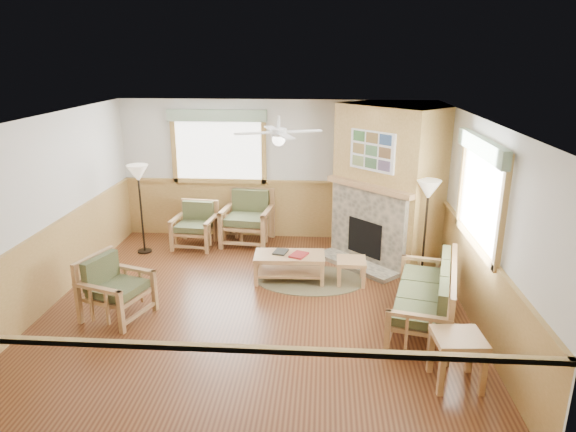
# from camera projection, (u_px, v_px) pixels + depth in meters

# --- Properties ---
(floor) EXTENTS (6.00, 6.00, 0.01)m
(floor) POSITION_uv_depth(u_px,v_px,m) (257.00, 305.00, 7.51)
(floor) COLOR #592F18
(floor) RESTS_ON ground
(ceiling) EXTENTS (6.00, 6.00, 0.01)m
(ceiling) POSITION_uv_depth(u_px,v_px,m) (254.00, 118.00, 6.69)
(ceiling) COLOR white
(ceiling) RESTS_ON floor
(wall_back) EXTENTS (6.00, 0.02, 2.70)m
(wall_back) POSITION_uv_depth(u_px,v_px,m) (276.00, 170.00, 9.96)
(wall_back) COLOR silver
(wall_back) RESTS_ON floor
(wall_front) EXTENTS (6.00, 0.02, 2.70)m
(wall_front) POSITION_uv_depth(u_px,v_px,m) (208.00, 326.00, 4.25)
(wall_front) COLOR silver
(wall_front) RESTS_ON floor
(wall_left) EXTENTS (0.02, 6.00, 2.70)m
(wall_left) POSITION_uv_depth(u_px,v_px,m) (47.00, 212.00, 7.31)
(wall_left) COLOR silver
(wall_left) RESTS_ON floor
(wall_right) EXTENTS (0.02, 6.00, 2.70)m
(wall_right) POSITION_uv_depth(u_px,v_px,m) (477.00, 222.00, 6.90)
(wall_right) COLOR silver
(wall_right) RESTS_ON floor
(wainscot) EXTENTS (6.00, 6.00, 1.10)m
(wainscot) POSITION_uv_depth(u_px,v_px,m) (257.00, 270.00, 7.34)
(wainscot) COLOR #AC8546
(wainscot) RESTS_ON floor
(fireplace) EXTENTS (3.11, 3.11, 2.70)m
(fireplace) POSITION_uv_depth(u_px,v_px,m) (388.00, 184.00, 8.91)
(fireplace) COLOR #AC8546
(fireplace) RESTS_ON floor
(window_back) EXTENTS (1.90, 0.16, 1.50)m
(window_back) POSITION_uv_depth(u_px,v_px,m) (217.00, 108.00, 9.64)
(window_back) COLOR white
(window_back) RESTS_ON wall_back
(window_right) EXTENTS (0.16, 1.90, 1.50)m
(window_right) POSITION_uv_depth(u_px,v_px,m) (489.00, 136.00, 6.36)
(window_right) COLOR white
(window_right) RESTS_ON wall_right
(ceiling_fan) EXTENTS (1.59, 1.59, 0.36)m
(ceiling_fan) POSITION_uv_depth(u_px,v_px,m) (279.00, 119.00, 6.97)
(ceiling_fan) COLOR white
(ceiling_fan) RESTS_ON ceiling
(sofa) EXTENTS (2.02, 1.20, 0.87)m
(sofa) POSITION_uv_depth(u_px,v_px,m) (423.00, 295.00, 6.85)
(sofa) COLOR #A77B4E
(sofa) RESTS_ON floor
(armchair_back_left) EXTENTS (0.81, 0.81, 0.83)m
(armchair_back_left) POSITION_uv_depth(u_px,v_px,m) (195.00, 225.00, 9.67)
(armchair_back_left) COLOR #A77B4E
(armchair_back_left) RESTS_ON floor
(armchair_back_right) EXTENTS (0.99, 0.99, 1.00)m
(armchair_back_right) POSITION_uv_depth(u_px,v_px,m) (247.00, 218.00, 9.82)
(armchair_back_right) COLOR #A77B4E
(armchair_back_right) RESTS_ON floor
(armchair_left) EXTENTS (0.98, 0.98, 0.87)m
(armchair_left) POSITION_uv_depth(u_px,v_px,m) (116.00, 288.00, 7.05)
(armchair_left) COLOR #A77B4E
(armchair_left) RESTS_ON floor
(coffee_table) EXTENTS (1.14, 0.60, 0.45)m
(coffee_table) POSITION_uv_depth(u_px,v_px,m) (290.00, 267.00, 8.25)
(coffee_table) COLOR #A77B4E
(coffee_table) RESTS_ON floor
(end_table_chairs) EXTENTS (0.60, 0.59, 0.52)m
(end_table_chairs) POSITION_uv_depth(u_px,v_px,m) (229.00, 230.00, 9.92)
(end_table_chairs) COLOR #A77B4E
(end_table_chairs) RESTS_ON floor
(end_table_sofa) EXTENTS (0.57, 0.55, 0.59)m
(end_table_sofa) POSITION_uv_depth(u_px,v_px,m) (456.00, 360.00, 5.64)
(end_table_sofa) COLOR #A77B4E
(end_table_sofa) RESTS_ON floor
(footstool) EXTENTS (0.47, 0.47, 0.40)m
(footstool) POSITION_uv_depth(u_px,v_px,m) (351.00, 271.00, 8.17)
(footstool) COLOR #A77B4E
(footstool) RESTS_ON floor
(braided_rug) EXTENTS (2.23, 2.23, 0.01)m
(braided_rug) POSITION_uv_depth(u_px,v_px,m) (310.00, 280.00, 8.32)
(braided_rug) COLOR brown
(braided_rug) RESTS_ON floor
(floor_lamp_left) EXTENTS (0.50, 0.50, 1.65)m
(floor_lamp_left) POSITION_uv_depth(u_px,v_px,m) (141.00, 209.00, 9.26)
(floor_lamp_left) COLOR black
(floor_lamp_left) RESTS_ON floor
(floor_lamp_right) EXTENTS (0.49, 0.49, 1.66)m
(floor_lamp_right) POSITION_uv_depth(u_px,v_px,m) (425.00, 231.00, 8.11)
(floor_lamp_right) COLOR black
(floor_lamp_right) RESTS_ON floor
(book_red) EXTENTS (0.32, 0.36, 0.03)m
(book_red) POSITION_uv_depth(u_px,v_px,m) (299.00, 254.00, 8.12)
(book_red) COLOR maroon
(book_red) RESTS_ON coffee_table
(book_dark) EXTENTS (0.26, 0.31, 0.03)m
(book_dark) POSITION_uv_depth(u_px,v_px,m) (281.00, 251.00, 8.26)
(book_dark) COLOR black
(book_dark) RESTS_ON coffee_table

